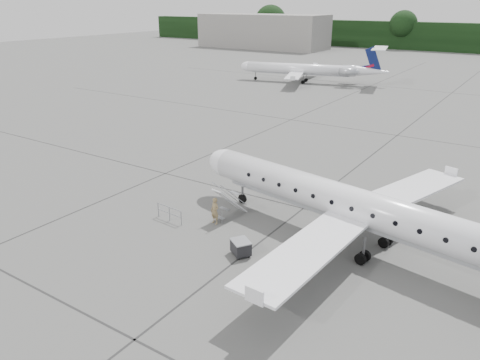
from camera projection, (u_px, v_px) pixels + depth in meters
The scene contains 8 objects.
ground at pixel (329, 279), 25.02m from camera, with size 320.00×320.00×0.00m, color #595957.
terminal_building at pixel (263, 31), 144.90m from camera, with size 40.00×14.00×10.00m, color gray.
main_regional_jet at pixel (364, 191), 26.80m from camera, with size 28.82×20.75×7.39m, color white, non-canonical shape.
airstair at pixel (230, 201), 31.75m from camera, with size 0.85×2.52×2.32m, color white, non-canonical shape.
passenger at pixel (215, 211), 30.89m from camera, with size 0.66×0.44×1.82m, color olive.
safety_railing at pixel (169, 214), 31.42m from camera, with size 2.20×0.08×1.00m, color gray, non-canonical shape.
baggage_cart at pixel (241, 247), 27.18m from camera, with size 1.14×0.92×0.98m, color black, non-canonical shape.
bg_regional_left at pixel (300, 64), 83.87m from camera, with size 25.22×18.16×6.62m, color white, non-canonical shape.
Camera 1 is at (7.88, -20.52, 13.91)m, focal length 35.00 mm.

